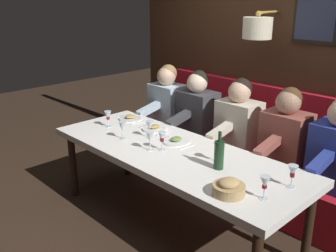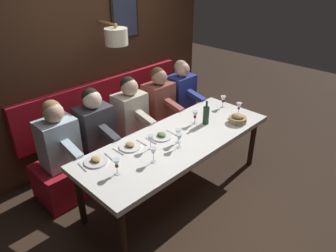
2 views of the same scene
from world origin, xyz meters
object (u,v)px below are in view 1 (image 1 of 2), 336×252
wine_glass_4 (108,116)px  wine_glass_0 (150,126)px  wine_glass_6 (217,148)px  wine_glass_3 (122,127)px  dining_table (173,157)px  wine_glass_7 (162,137)px  diner_far (197,109)px  wine_bottle (219,155)px  wine_glass_1 (293,172)px  bread_bowl (229,188)px  diner_middle (238,120)px  wine_glass_5 (265,183)px  diner_near (286,134)px  wine_glass_2 (150,137)px  diner_farthest (167,101)px

wine_glass_4 → wine_glass_0: bearing=-79.3°
wine_glass_6 → wine_glass_3: bearing=104.4°
dining_table → wine_glass_7: (-0.06, 0.07, 0.18)m
wine_glass_0 → wine_glass_6: size_ratio=1.00×
diner_far → wine_bottle: 1.35m
wine_glass_1 → bread_bowl: wine_glass_1 is taller
wine_glass_0 → bread_bowl: bearing=-105.6°
bread_bowl → wine_bottle: bearing=48.8°
wine_glass_7 → bread_bowl: (-0.20, -0.87, -0.07)m
wine_glass_1 → wine_glass_4: size_ratio=1.00×
wine_bottle → bread_bowl: wine_bottle is taller
wine_glass_0 → wine_bottle: 0.87m
diner_middle → diner_far: size_ratio=1.00×
wine_glass_3 → wine_glass_5: bearing=-90.2°
diner_far → wine_glass_0: size_ratio=4.82×
wine_glass_3 → wine_bottle: 1.02m
diner_near → wine_glass_0: diner_near is taller
diner_middle → wine_glass_5: 1.41m
wine_glass_4 → wine_glass_5: (-0.11, -1.88, 0.00)m
wine_glass_1 → wine_glass_6: same height
wine_glass_0 → bread_bowl: size_ratio=0.75×
wine_glass_2 → wine_glass_3: 0.38m
diner_far → wine_glass_3: (-1.02, -0.00, 0.04)m
wine_glass_7 → diner_far: bearing=25.4°
diner_middle → wine_bottle: (-0.88, -0.46, 0.04)m
wine_glass_6 → wine_bottle: bearing=-136.4°
diner_near → wine_glass_3: 1.48m
diner_middle → wine_glass_3: (-1.02, 0.55, 0.04)m
wine_glass_6 → wine_glass_1: bearing=-86.8°
wine_bottle → wine_glass_6: bearing=43.6°
diner_far → bread_bowl: bearing=-131.1°
dining_table → wine_glass_4: bearing=92.5°
dining_table → diner_far: 1.03m
wine_glass_0 → wine_bottle: bearing=-94.1°
wine_glass_4 → wine_glass_2: bearing=-97.7°
diner_near → wine_glass_6: size_ratio=4.82×
wine_glass_0 → wine_glass_1: (0.07, -1.40, -0.00)m
diner_far → wine_glass_7: size_ratio=4.82×
wine_glass_1 → wine_bottle: bearing=103.8°
diner_middle → wine_glass_0: 0.92m
wine_glass_0 → wine_glass_4: 0.53m
bread_bowl → wine_glass_3: bearing=84.6°
wine_glass_0 → wine_glass_3: (-0.20, 0.15, 0.00)m
wine_glass_3 → wine_glass_7: size_ratio=1.00×
diner_far → wine_glass_6: (-0.79, -0.92, 0.04)m
wine_glass_3 → bread_bowl: 1.32m
wine_bottle → diner_farthest: bearing=59.4°
diner_farthest → wine_glass_0: size_ratio=4.82×
wine_glass_1 → wine_glass_5: 0.28m
wine_glass_0 → wine_glass_6: same height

